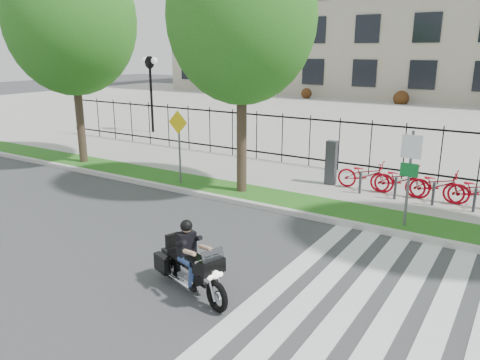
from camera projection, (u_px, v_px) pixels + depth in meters
The scene contains 13 objects.
ground at pixel (186, 263), 10.42m from camera, with size 120.00×120.00×0.00m, color #3C3C3E.
curb at pixel (274, 209), 13.74m from camera, with size 60.00×0.20×0.15m, color #BAB7AF.
grass_verge at pixel (287, 201), 14.43m from camera, with size 60.00×1.50×0.15m, color #245916.
sidewalk at pixel (319, 182), 16.46m from camera, with size 60.00×3.50×0.15m, color gray.
plaza at pixel (425, 121), 30.73m from camera, with size 80.00×34.00×0.10m, color gray.
crosswalk_stripes at pixel (409, 330), 7.93m from camera, with size 5.70×8.00×0.01m, color silver, non-canonical shape.
iron_fence at pixel (339, 144), 17.59m from camera, with size 30.00×0.06×2.00m, color black, non-canonical shape.
lamp_post_left at pixel (150, 76), 25.50m from camera, with size 1.06×0.70×4.25m.
street_tree_0 at pixel (71, 20), 17.73m from camera, with size 4.93×4.93×8.34m.
street_tree_1 at pixel (242, 17), 13.81m from camera, with size 4.51×4.51×7.96m.
sign_pole_regulatory at pixel (410, 166), 11.82m from camera, with size 0.50×0.09×2.50m.
sign_pole_warning at pixel (179, 137), 15.70m from camera, with size 0.78×0.09×2.49m.
motorcycle_rider at pixel (191, 265), 9.01m from camera, with size 2.21×1.12×1.77m.
Camera 1 is at (6.12, -7.41, 4.60)m, focal length 35.00 mm.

